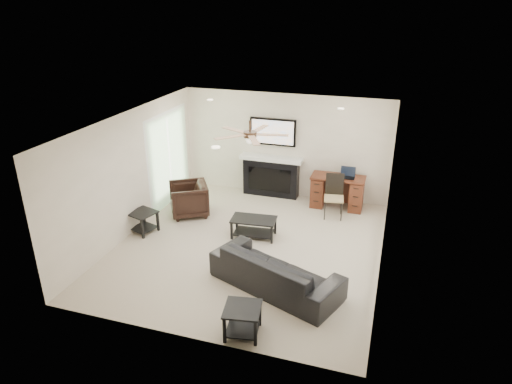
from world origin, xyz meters
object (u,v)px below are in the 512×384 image
Objects in this scene: sofa at (276,271)px; coffee_table at (254,228)px; fireplace_unit at (271,158)px; desk at (337,192)px; armchair at (189,199)px.

coffee_table is (-0.90, 1.60, -0.13)m from sofa.
desk is (1.66, -0.22, -0.57)m from fireplace_unit.
armchair is (-2.60, 2.15, 0.04)m from sofa.
sofa is at bearing -66.11° from coffee_table.
desk is at bearing 48.70° from coffee_table.
armchair is at bearing -155.83° from desk.
armchair is 0.67× the size of desk.
desk is at bearing -76.49° from sofa.
sofa is at bearing -72.93° from fireplace_unit.
desk is (3.10, 1.39, 0.01)m from armchair.
desk is (0.50, 3.54, 0.05)m from sofa.
armchair is 0.43× the size of fireplace_unit.
fireplace_unit is 1.77m from desk.
desk is at bearing -7.48° from fireplace_unit.
sofa is at bearing -98.07° from desk.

